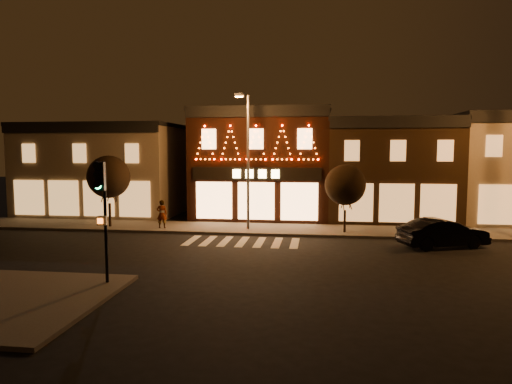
% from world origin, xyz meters
% --- Properties ---
extents(ground, '(120.00, 120.00, 0.00)m').
position_xyz_m(ground, '(0.00, 0.00, 0.00)').
color(ground, black).
rests_on(ground, ground).
extents(sidewalk_far, '(44.00, 4.00, 0.15)m').
position_xyz_m(sidewalk_far, '(2.00, 8.00, 0.07)').
color(sidewalk_far, '#47423D').
rests_on(sidewalk_far, ground).
extents(sidewalk_near, '(7.00, 7.00, 0.15)m').
position_xyz_m(sidewalk_near, '(-6.50, -7.50, 0.07)').
color(sidewalk_near, '#47423D').
rests_on(sidewalk_near, ground).
extents(building_left, '(12.20, 8.28, 7.30)m').
position_xyz_m(building_left, '(-13.00, 13.99, 3.66)').
color(building_left, '#80725B').
rests_on(building_left, ground).
extents(building_pulp, '(10.20, 8.34, 8.30)m').
position_xyz_m(building_pulp, '(0.00, 13.98, 4.16)').
color(building_pulp, black).
rests_on(building_pulp, ground).
extents(building_right_a, '(9.20, 8.28, 7.50)m').
position_xyz_m(building_right_a, '(9.50, 13.99, 3.76)').
color(building_right_a, '#372413').
rests_on(building_right_a, ground).
extents(traffic_signal_near, '(0.37, 0.49, 4.69)m').
position_xyz_m(traffic_signal_near, '(-3.83, -5.27, 3.46)').
color(traffic_signal_near, black).
rests_on(traffic_signal_near, sidewalk_near).
extents(streetlamp_mid, '(0.67, 1.96, 8.55)m').
position_xyz_m(streetlamp_mid, '(-0.24, 7.29, 5.17)').
color(streetlamp_mid, '#59595E').
rests_on(streetlamp_mid, sidewalk_far).
extents(tree_left, '(2.83, 2.83, 4.73)m').
position_xyz_m(tree_left, '(-9.53, 7.28, 3.46)').
color(tree_left, black).
rests_on(tree_left, sidewalk_far).
extents(tree_right, '(2.52, 2.52, 4.21)m').
position_xyz_m(tree_right, '(5.94, 7.14, 3.10)').
color(tree_right, black).
rests_on(tree_right, sidewalk_far).
extents(dark_sedan, '(5.04, 3.18, 1.57)m').
position_xyz_m(dark_sedan, '(10.98, 3.98, 0.78)').
color(dark_sedan, black).
rests_on(dark_sedan, ground).
extents(pedestrian, '(0.72, 0.52, 1.84)m').
position_xyz_m(pedestrian, '(-5.84, 7.07, 1.07)').
color(pedestrian, gray).
rests_on(pedestrian, sidewalk_far).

